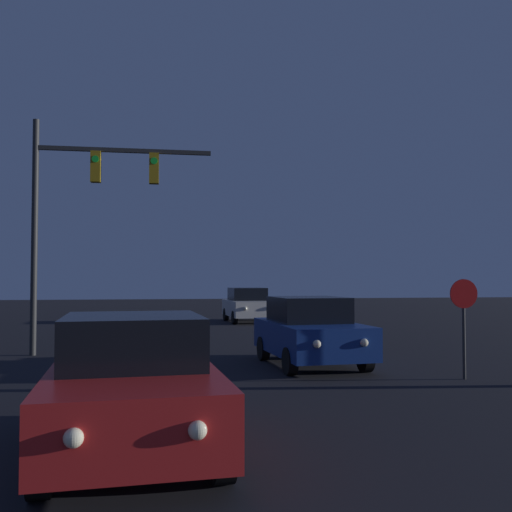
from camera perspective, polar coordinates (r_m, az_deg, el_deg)
car_near at (r=7.41m, az=-12.24°, el=-12.48°), size 2.27×4.12×1.70m
car_mid at (r=14.41m, az=5.45°, el=-7.51°), size 2.28×4.12×1.70m
car_far at (r=28.55m, az=-0.82°, el=-4.91°), size 2.23×4.10×1.70m
traffic_signal_mast at (r=17.29m, az=-17.18°, el=5.47°), size 5.10×0.30×6.73m
stop_sign at (r=13.15m, az=20.06°, el=-5.12°), size 0.63×0.07×2.16m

